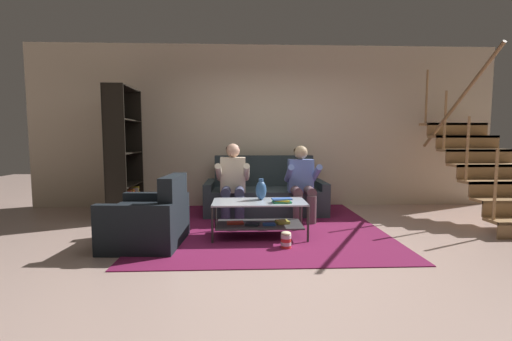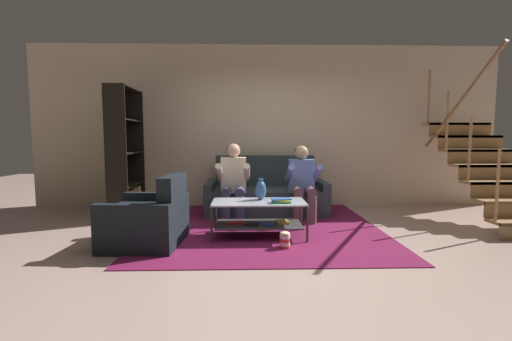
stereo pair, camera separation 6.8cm
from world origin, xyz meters
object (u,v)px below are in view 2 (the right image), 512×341
Objects in this scene: couch at (266,195)px; armchair at (148,221)px; person_seated_left at (233,179)px; person_seated_right at (302,180)px; vase at (261,190)px; popcorn_tub at (285,240)px; book_stack at (282,201)px; bookshelf at (124,172)px; coffee_table at (259,214)px.

armchair is at bearing -130.72° from couch.
person_seated_left is 1.03× the size of person_seated_right.
couch reaches higher than vase.
couch is 0.82m from person_seated_right.
person_seated_right reaches higher than popcorn_tub.
popcorn_tub is (1.58, -0.22, -0.18)m from armchair.
bookshelf is (-2.37, 1.34, 0.23)m from book_stack.
person_seated_right is at bearing 30.27° from armchair.
couch is 1.69× the size of person_seated_left.
vase is 1.41m from armchair.
book_stack is at bearing 90.35° from popcorn_tub.
couch is at bearing 49.28° from armchair.
couch is 1.37m from vase.
couch is 1.69× the size of coffee_table.
coffee_table is at bearing 119.73° from popcorn_tub.
person_seated_right is 0.56× the size of bookshelf.
bookshelf is 2.11× the size of armchair.
vase is (-0.14, -1.34, 0.28)m from couch.
person_seated_right is (0.52, -0.55, 0.32)m from couch.
coffee_table is 1.33m from armchair.
bookshelf reaches higher than person_seated_left.
coffee_table is 5.90× the size of popcorn_tub.
person_seated_left is 1.02m from coffee_table.
couch reaches higher than popcorn_tub.
person_seated_right is 0.97× the size of coffee_table.
armchair is (-1.58, -0.16, -0.20)m from book_stack.
bookshelf is at bearing 150.50° from book_stack.
book_stack is 1.60m from armchair.
armchair reaches higher than vase.
book_stack is (0.63, -1.01, -0.15)m from person_seated_left.
book_stack is at bearing -21.15° from coffee_table.
armchair is at bearing -174.22° from book_stack.
book_stack is at bearing -58.07° from person_seated_left.
vase is at bearing -64.35° from person_seated_left.
vase is 0.13× the size of bookshelf.
coffee_table is 0.34m from book_stack.
person_seated_left is (-0.52, -0.54, 0.33)m from couch.
popcorn_tub is at bearing -67.09° from vase.
person_seated_left reaches higher than couch.
person_seated_right is at bearing 52.53° from coffee_table.
person_seated_right is 1.09m from book_stack.
popcorn_tub is at bearing -60.27° from coffee_table.
popcorn_tub is (0.27, -0.48, -0.20)m from coffee_table.
coffee_table is 4.54× the size of book_stack.
couch is at bearing 83.42° from coffee_table.
vase reaches higher than popcorn_tub.
person_seated_right is 5.73× the size of popcorn_tub.
coffee_table is 2.47m from bookshelf.
book_stack is 1.30× the size of popcorn_tub.
couch is 0.97× the size of bookshelf.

